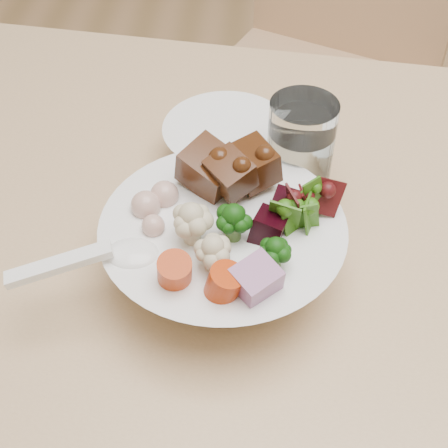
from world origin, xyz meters
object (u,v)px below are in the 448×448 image
object	(u,v)px
dining_table	(424,308)
food_bowl	(225,244)
water_glass	(299,156)
chair_far	(325,55)
side_bowl	(227,144)

from	to	relation	value
dining_table	food_bowl	xyz separation A→B (m)	(-0.22, -0.02, 0.11)
water_glass	chair_far	bearing A→B (deg)	81.49
dining_table	side_bowl	xyz separation A→B (m)	(-0.23, 0.16, 0.09)
food_bowl	side_bowl	xyz separation A→B (m)	(-0.01, 0.18, -0.02)
chair_far	food_bowl	bearing A→B (deg)	-77.53
chair_far	water_glass	world-z (taller)	chair_far
water_glass	side_bowl	world-z (taller)	water_glass
food_bowl	water_glass	distance (m)	0.14
chair_far	side_bowl	world-z (taller)	chair_far
chair_far	water_glass	bearing A→B (deg)	-73.03
side_bowl	water_glass	bearing A→B (deg)	-34.22
chair_far	food_bowl	size ratio (longest dim) A/B	3.84
food_bowl	side_bowl	distance (m)	0.18
food_bowl	side_bowl	world-z (taller)	food_bowl
chair_far	food_bowl	distance (m)	0.75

